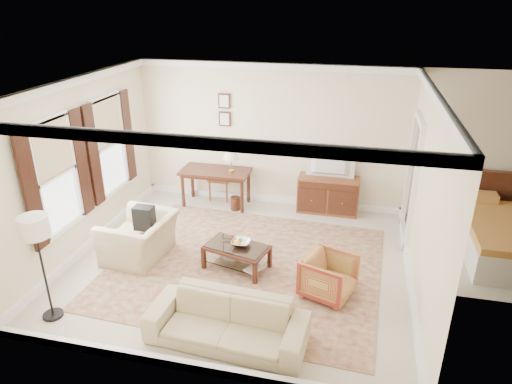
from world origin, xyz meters
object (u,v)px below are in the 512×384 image
at_px(writing_desk, 216,175).
at_px(tv, 331,156).
at_px(sideboard, 328,195).
at_px(club_armchair, 139,231).
at_px(coffee_table, 237,251).
at_px(striped_armchair, 329,274).
at_px(sofa, 227,316).

relative_size(writing_desk, tv, 1.56).
height_order(writing_desk, tv, tv).
height_order(sideboard, tv, tv).
xyz_separation_m(writing_desk, sideboard, (2.31, 0.19, -0.29)).
bearing_deg(club_armchair, coffee_table, 96.74).
relative_size(sideboard, tv, 1.33).
xyz_separation_m(sideboard, club_armchair, (-2.91, -2.49, 0.12)).
bearing_deg(striped_armchair, sideboard, 24.42).
xyz_separation_m(coffee_table, sofa, (0.33, -1.66, 0.08)).
bearing_deg(club_armchair, sofa, 56.35).
height_order(tv, striped_armchair, tv).
relative_size(striped_armchair, sofa, 0.35).
bearing_deg(sideboard, coffee_table, -116.83).
bearing_deg(writing_desk, sideboard, 4.75).
distance_m(tv, sofa, 4.28).
distance_m(club_armchair, sofa, 2.58).
bearing_deg(writing_desk, coffee_table, -64.77).
relative_size(club_armchair, sofa, 0.56).
bearing_deg(writing_desk, sofa, -70.42).
bearing_deg(sideboard, writing_desk, -175.25).
relative_size(tv, coffee_table, 0.83).
bearing_deg(striped_armchair, writing_desk, 63.35).
bearing_deg(sofa, writing_desk, 113.50).
bearing_deg(coffee_table, sofa, -78.78).
bearing_deg(sideboard, striped_armchair, -84.90).
bearing_deg(coffee_table, sideboard, 63.17).
distance_m(coffee_table, sofa, 1.70).
relative_size(writing_desk, sideboard, 1.17).
bearing_deg(tv, sideboard, -90.00).
distance_m(writing_desk, tv, 2.38).
height_order(writing_desk, sofa, sofa).
distance_m(tv, club_armchair, 3.88).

